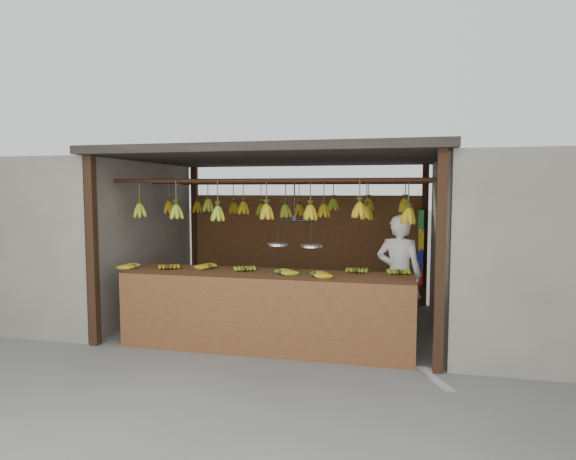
# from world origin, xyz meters

# --- Properties ---
(ground) EXTENTS (80.00, 80.00, 0.00)m
(ground) POSITION_xyz_m (0.00, 0.00, 0.00)
(ground) COLOR #5B5B57
(stall) EXTENTS (4.30, 3.30, 2.40)m
(stall) POSITION_xyz_m (0.00, 0.33, 1.97)
(stall) COLOR black
(stall) RESTS_ON ground
(neighbor_left) EXTENTS (3.00, 3.00, 2.30)m
(neighbor_left) POSITION_xyz_m (-3.60, 0.00, 1.15)
(neighbor_left) COLOR slate
(neighbor_left) RESTS_ON ground
(neighbor_right) EXTENTS (3.00, 3.00, 2.30)m
(neighbor_right) POSITION_xyz_m (3.60, 0.00, 1.15)
(neighbor_right) COLOR slate
(neighbor_right) RESTS_ON ground
(counter) EXTENTS (3.53, 0.78, 0.96)m
(counter) POSITION_xyz_m (0.06, -1.23, 0.71)
(counter) COLOR brown
(counter) RESTS_ON ground
(hanging_bananas) EXTENTS (3.62, 2.22, 0.39)m
(hanging_bananas) POSITION_xyz_m (0.00, -0.00, 1.62)
(hanging_bananas) COLOR #92A523
(hanging_bananas) RESTS_ON ground
(balance_scale) EXTENTS (0.68, 0.33, 0.79)m
(balance_scale) POSITION_xyz_m (0.38, -1.00, 1.27)
(balance_scale) COLOR black
(balance_scale) RESTS_ON ground
(vendor) EXTENTS (0.63, 0.47, 1.58)m
(vendor) POSITION_xyz_m (1.60, -0.23, 0.79)
(vendor) COLOR white
(vendor) RESTS_ON ground
(bag_bundles) EXTENTS (0.08, 0.26, 1.19)m
(bag_bundles) POSITION_xyz_m (1.94, 1.35, 0.97)
(bag_bundles) COLOR #199926
(bag_bundles) RESTS_ON ground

